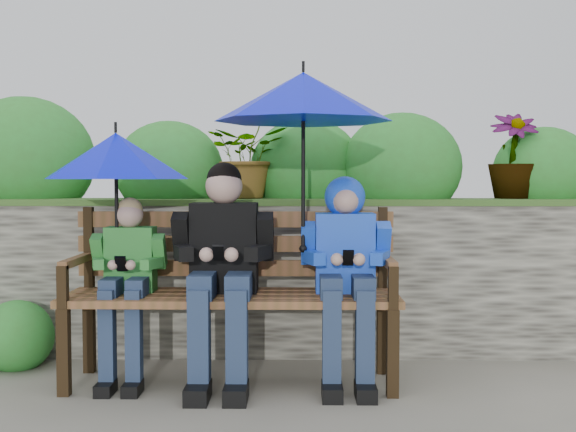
{
  "coord_description": "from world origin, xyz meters",
  "views": [
    {
      "loc": [
        0.06,
        -4.03,
        1.17
      ],
      "look_at": [
        0.0,
        0.1,
        0.95
      ],
      "focal_mm": 45.0,
      "sensor_mm": 36.0,
      "label": 1
    }
  ],
  "objects_px": {
    "park_bench": "(233,283)",
    "umbrella_right": "(303,97)",
    "boy_middle": "(223,261)",
    "umbrella_left": "(116,156)",
    "boy_left": "(127,276)",
    "boy_right": "(346,259)"
  },
  "relations": [
    {
      "from": "boy_right",
      "to": "umbrella_left",
      "type": "bearing_deg",
      "value": 178.54
    },
    {
      "from": "park_bench",
      "to": "boy_left",
      "type": "relative_size",
      "value": 1.78
    },
    {
      "from": "boy_middle",
      "to": "boy_right",
      "type": "xyz_separation_m",
      "value": [
        0.69,
        0.02,
        0.01
      ]
    },
    {
      "from": "boy_left",
      "to": "boy_middle",
      "type": "bearing_deg",
      "value": -2.21
    },
    {
      "from": "umbrella_left",
      "to": "umbrella_right",
      "type": "bearing_deg",
      "value": -2.97
    },
    {
      "from": "boy_right",
      "to": "umbrella_right",
      "type": "bearing_deg",
      "value": -174.8
    },
    {
      "from": "park_bench",
      "to": "umbrella_left",
      "type": "xyz_separation_m",
      "value": [
        -0.66,
        -0.05,
        0.73
      ]
    },
    {
      "from": "park_bench",
      "to": "umbrella_right",
      "type": "relative_size",
      "value": 1.77
    },
    {
      "from": "park_bench",
      "to": "boy_left",
      "type": "distance_m",
      "value": 0.6
    },
    {
      "from": "boy_right",
      "to": "umbrella_right",
      "type": "xyz_separation_m",
      "value": [
        -0.24,
        -0.02,
        0.91
      ]
    },
    {
      "from": "umbrella_left",
      "to": "umbrella_right",
      "type": "relative_size",
      "value": 0.77
    },
    {
      "from": "park_bench",
      "to": "boy_right",
      "type": "bearing_deg",
      "value": -6.96
    },
    {
      "from": "park_bench",
      "to": "boy_right",
      "type": "relative_size",
      "value": 1.6
    },
    {
      "from": "park_bench",
      "to": "boy_middle",
      "type": "xyz_separation_m",
      "value": [
        -0.05,
        -0.1,
        0.14
      ]
    },
    {
      "from": "boy_middle",
      "to": "boy_right",
      "type": "distance_m",
      "value": 0.69
    },
    {
      "from": "boy_middle",
      "to": "umbrella_left",
      "type": "height_order",
      "value": "umbrella_left"
    },
    {
      "from": "boy_middle",
      "to": "park_bench",
      "type": "bearing_deg",
      "value": 63.98
    },
    {
      "from": "umbrella_right",
      "to": "umbrella_left",
      "type": "bearing_deg",
      "value": 177.03
    },
    {
      "from": "umbrella_left",
      "to": "umbrella_right",
      "type": "distance_m",
      "value": 1.11
    },
    {
      "from": "boy_right",
      "to": "umbrella_left",
      "type": "height_order",
      "value": "umbrella_left"
    },
    {
      "from": "park_bench",
      "to": "umbrella_right",
      "type": "xyz_separation_m",
      "value": [
        0.4,
        -0.1,
        1.05
      ]
    },
    {
      "from": "boy_middle",
      "to": "umbrella_right",
      "type": "relative_size",
      "value": 1.19
    }
  ]
}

